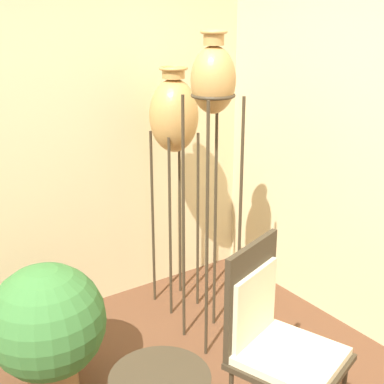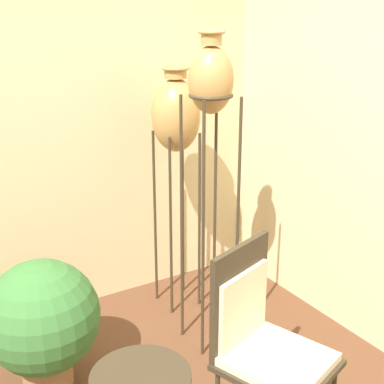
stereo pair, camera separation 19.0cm
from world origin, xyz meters
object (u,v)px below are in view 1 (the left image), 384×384
at_px(vase_stand_tall, 213,92).
at_px(potted_plant, 47,325).
at_px(chair, 275,336).
at_px(vase_stand_medium, 174,118).

xyz_separation_m(vase_stand_tall, potted_plant, (-1.06, 0.12, -1.24)).
relative_size(vase_stand_tall, potted_plant, 2.55).
bearing_deg(chair, potted_plant, 110.51).
bearing_deg(chair, vase_stand_medium, 58.19).
distance_m(vase_stand_tall, vase_stand_medium, 0.59).
height_order(vase_stand_tall, vase_stand_medium, vase_stand_tall).
bearing_deg(potted_plant, vase_stand_tall, -6.25).
height_order(vase_stand_tall, chair, vase_stand_tall).
bearing_deg(vase_stand_medium, potted_plant, -160.01).
bearing_deg(vase_stand_medium, vase_stand_tall, -97.21).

